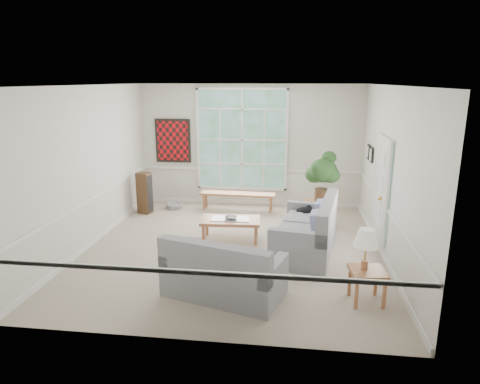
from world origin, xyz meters
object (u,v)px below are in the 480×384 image
object	(u,v)px
loveseat_right	(305,226)
coffee_table	(231,229)
side_table	(367,286)
end_table	(319,214)
loveseat_front	(224,266)

from	to	relation	value
loveseat_right	coffee_table	bearing A→B (deg)	172.09
loveseat_right	side_table	xyz separation A→B (m)	(0.84, -1.73, -0.27)
loveseat_right	end_table	world-z (taller)	loveseat_right
coffee_table	side_table	world-z (taller)	side_table
loveseat_right	coffee_table	distance (m)	1.55
coffee_table	side_table	xyz separation A→B (m)	(2.29, -2.19, 0.03)
loveseat_right	end_table	bearing A→B (deg)	87.78
loveseat_front	side_table	world-z (taller)	loveseat_front
coffee_table	loveseat_front	bearing A→B (deg)	-87.43
end_table	loveseat_front	bearing A→B (deg)	-114.91
loveseat_front	end_table	world-z (taller)	loveseat_front
loveseat_front	coffee_table	size ratio (longest dim) A/B	1.46
loveseat_front	side_table	xyz separation A→B (m)	(2.05, 0.04, -0.21)
loveseat_front	end_table	xyz separation A→B (m)	(1.54, 3.32, -0.19)
loveseat_right	loveseat_front	distance (m)	2.15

